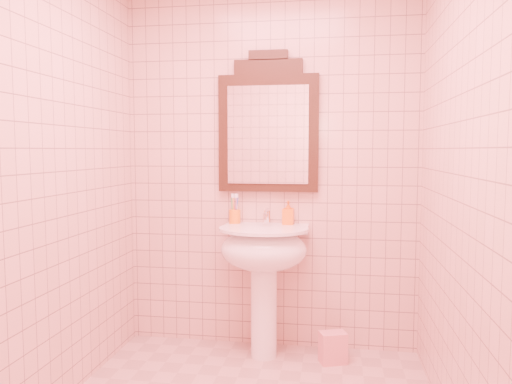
% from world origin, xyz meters
% --- Properties ---
extents(back_wall, '(2.00, 0.02, 2.50)m').
position_xyz_m(back_wall, '(0.00, 1.10, 1.25)').
color(back_wall, '#DDA89A').
rests_on(back_wall, floor).
extents(pedestal_sink, '(0.58, 0.58, 0.86)m').
position_xyz_m(pedestal_sink, '(-0.01, 0.87, 0.66)').
color(pedestal_sink, white).
rests_on(pedestal_sink, floor).
extents(faucet, '(0.04, 0.16, 0.11)m').
position_xyz_m(faucet, '(-0.01, 1.01, 0.92)').
color(faucet, white).
rests_on(faucet, pedestal_sink).
extents(mirror, '(0.68, 0.06, 0.95)m').
position_xyz_m(mirror, '(-0.01, 1.07, 1.52)').
color(mirror, black).
rests_on(mirror, back_wall).
extents(toothbrush_cup, '(0.08, 0.08, 0.18)m').
position_xyz_m(toothbrush_cup, '(-0.23, 1.02, 0.91)').
color(toothbrush_cup, orange).
rests_on(toothbrush_cup, pedestal_sink).
extents(soap_dispenser, '(0.08, 0.08, 0.16)m').
position_xyz_m(soap_dispenser, '(0.13, 1.03, 0.94)').
color(soap_dispenser, orange).
rests_on(soap_dispenser, pedestal_sink).
extents(towel, '(0.19, 0.16, 0.20)m').
position_xyz_m(towel, '(0.44, 0.85, 0.10)').
color(towel, '#E58F87').
rests_on(towel, floor).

